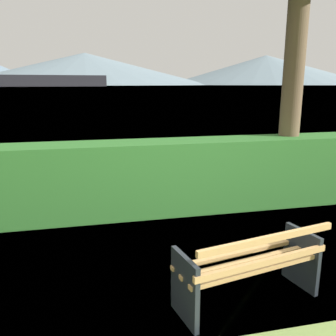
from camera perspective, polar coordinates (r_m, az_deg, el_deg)
The scene contains 6 objects.
ground_plane at distance 4.15m, azimuth 12.20°, elevation -19.91°, with size 1400.00×1400.00×0.00m, color olive.
water_surface at distance 312.61m, azimuth -12.85°, elevation 12.66°, with size 620.00×620.00×0.00m, color #6B8EA3.
park_bench at distance 3.90m, azimuth 13.03°, elevation -15.10°, with size 1.64×0.87×0.87m.
hedge_row at distance 6.39m, azimuth 1.69°, elevation -1.27°, with size 8.62×0.78×1.28m, color #2D6B28.
cargo_ship_large at distance 283.75m, azimuth -23.93°, elevation 13.25°, with size 116.86×32.35×25.04m.
distant_hills at distance 571.30m, azimuth -7.46°, elevation 15.48°, with size 755.50×373.17×53.82m.
Camera 1 is at (-1.55, -3.12, 2.26)m, focal length 38.08 mm.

